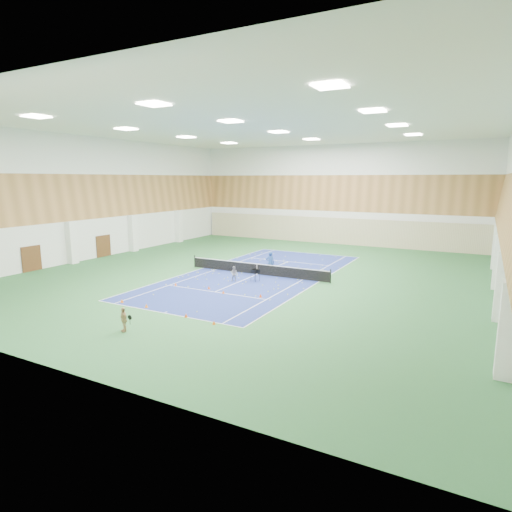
% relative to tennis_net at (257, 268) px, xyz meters
% --- Properties ---
extents(ground, '(40.00, 40.00, 0.00)m').
position_rel_tennis_net_xyz_m(ground, '(0.00, 0.00, -0.55)').
color(ground, '#285F31').
rests_on(ground, ground).
extents(room_shell, '(36.00, 40.00, 12.00)m').
position_rel_tennis_net_xyz_m(room_shell, '(0.00, 0.00, 5.45)').
color(room_shell, white).
rests_on(room_shell, ground).
extents(wood_cladding, '(36.00, 40.00, 8.00)m').
position_rel_tennis_net_xyz_m(wood_cladding, '(0.00, 0.00, 7.45)').
color(wood_cladding, '#AB753F').
rests_on(wood_cladding, room_shell).
extents(ceiling_light_grid, '(21.40, 25.40, 0.06)m').
position_rel_tennis_net_xyz_m(ceiling_light_grid, '(0.00, 0.00, 11.37)').
color(ceiling_light_grid, white).
rests_on(ceiling_light_grid, room_shell).
extents(court_surface, '(10.97, 23.77, 0.01)m').
position_rel_tennis_net_xyz_m(court_surface, '(0.00, 0.00, -0.55)').
color(court_surface, navy).
rests_on(court_surface, ground).
extents(tennis_balls_scatter, '(10.57, 22.77, 0.07)m').
position_rel_tennis_net_xyz_m(tennis_balls_scatter, '(0.00, 0.00, -0.50)').
color(tennis_balls_scatter, yellow).
rests_on(tennis_balls_scatter, ground).
extents(tennis_net, '(12.80, 0.10, 1.10)m').
position_rel_tennis_net_xyz_m(tennis_net, '(0.00, 0.00, 0.00)').
color(tennis_net, black).
rests_on(tennis_net, ground).
extents(back_curtain, '(35.40, 0.16, 3.20)m').
position_rel_tennis_net_xyz_m(back_curtain, '(0.00, 19.75, 1.05)').
color(back_curtain, '#C6B793').
rests_on(back_curtain, ground).
extents(door_left_a, '(0.08, 1.80, 2.20)m').
position_rel_tennis_net_xyz_m(door_left_a, '(-17.92, -8.00, 0.55)').
color(door_left_a, '#593319').
rests_on(door_left_a, ground).
extents(door_left_b, '(0.08, 1.80, 2.20)m').
position_rel_tennis_net_xyz_m(door_left_b, '(-17.92, 0.00, 0.55)').
color(door_left_b, '#593319').
rests_on(door_left_b, ground).
extents(coach, '(0.83, 0.70, 1.94)m').
position_rel_tennis_net_xyz_m(coach, '(0.94, 0.60, 0.42)').
color(coach, navy).
rests_on(coach, ground).
extents(child_court, '(0.71, 0.63, 1.21)m').
position_rel_tennis_net_xyz_m(child_court, '(-0.41, -2.99, 0.05)').
color(child_court, gray).
rests_on(child_court, ground).
extents(child_apron, '(0.85, 0.60, 1.33)m').
position_rel_tennis_net_xyz_m(child_apron, '(0.21, -15.30, 0.12)').
color(child_apron, tan).
rests_on(child_apron, ground).
extents(ball_cart, '(0.66, 0.66, 0.98)m').
position_rel_tennis_net_xyz_m(ball_cart, '(0.99, -2.16, -0.06)').
color(ball_cart, black).
rests_on(ball_cart, ground).
extents(cone_svc_a, '(0.20, 0.20, 0.22)m').
position_rel_tennis_net_xyz_m(cone_svc_a, '(-3.64, -6.22, -0.44)').
color(cone_svc_a, '#FF560D').
rests_on(cone_svc_a, ground).
extents(cone_svc_b, '(0.21, 0.21, 0.23)m').
position_rel_tennis_net_xyz_m(cone_svc_b, '(-0.84, -5.89, -0.43)').
color(cone_svc_b, '#DB490B').
rests_on(cone_svc_b, ground).
extents(cone_svc_c, '(0.20, 0.20, 0.22)m').
position_rel_tennis_net_xyz_m(cone_svc_c, '(0.75, -6.45, -0.44)').
color(cone_svc_c, '#F85C0D').
rests_on(cone_svc_c, ground).
extents(cone_svc_d, '(0.22, 0.22, 0.24)m').
position_rel_tennis_net_xyz_m(cone_svc_d, '(3.51, -6.07, -0.43)').
color(cone_svc_d, '#E6440C').
rests_on(cone_svc_d, ground).
extents(cone_base_a, '(0.22, 0.22, 0.24)m').
position_rel_tennis_net_xyz_m(cone_base_a, '(-3.85, -11.45, -0.43)').
color(cone_base_a, orange).
rests_on(cone_base_a, ground).
extents(cone_base_b, '(0.22, 0.22, 0.24)m').
position_rel_tennis_net_xyz_m(cone_base_b, '(-1.71, -11.51, -0.43)').
color(cone_base_b, orange).
rests_on(cone_base_b, ground).
extents(cone_base_c, '(0.21, 0.21, 0.23)m').
position_rel_tennis_net_xyz_m(cone_base_c, '(1.64, -11.87, -0.43)').
color(cone_base_c, '#D94E0B').
rests_on(cone_base_c, ground).
extents(cone_base_d, '(0.19, 0.19, 0.21)m').
position_rel_tennis_net_xyz_m(cone_base_d, '(3.76, -12.14, -0.44)').
color(cone_base_d, '#FC610D').
rests_on(cone_base_d, ground).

